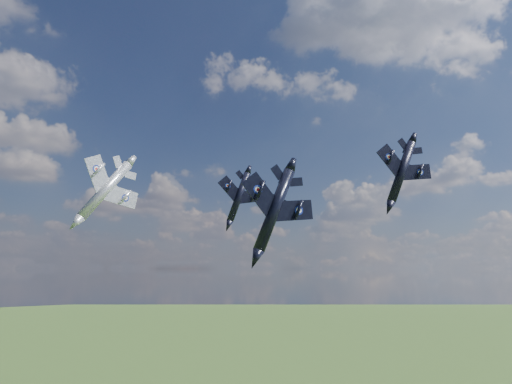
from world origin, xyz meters
TOP-DOWN VIEW (x-y plane):
  - jet_lead_navy at (6.28, 5.53)m, footprint 15.97×19.07m
  - jet_right_navy at (25.26, -1.02)m, footprint 14.74×16.56m
  - jet_high_navy at (16.52, 29.79)m, footprint 14.31×16.24m
  - jet_left_silver at (-12.18, 20.18)m, footprint 11.38×15.38m

SIDE VIEW (x-z plane):
  - jet_lead_navy at x=6.28m, z-range 75.11..82.85m
  - jet_left_silver at x=-12.18m, z-range 77.48..86.29m
  - jet_high_navy at x=16.52m, z-range 81.50..87.41m
  - jet_right_navy at x=25.26m, z-range 82.20..88.55m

